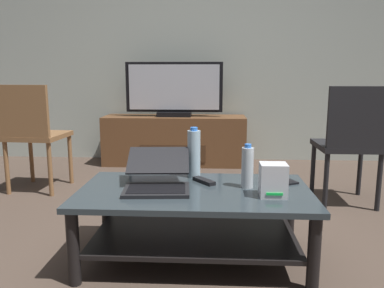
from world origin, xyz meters
name	(u,v)px	position (x,y,z in m)	size (l,w,h in m)	color
ground_plane	(182,258)	(0.00, 0.00, 0.00)	(7.68, 7.68, 0.00)	#4C3D33
back_wall	(200,37)	(0.00, 2.57, 1.40)	(6.40, 0.12, 2.80)	#A8B2A8
coffee_table	(195,211)	(0.07, -0.01, 0.28)	(1.21, 0.67, 0.40)	#2D383D
media_cabinet	(175,140)	(-0.26, 2.25, 0.27)	(1.55, 0.45, 0.53)	brown
television	(174,91)	(-0.26, 2.23, 0.81)	(1.05, 0.20, 0.58)	black
dining_chair	(350,140)	(1.18, 0.93, 0.51)	(0.44, 0.44, 0.91)	black
side_chair	(33,131)	(-1.34, 1.15, 0.52)	(0.47, 0.47, 0.91)	brown
laptop	(157,177)	(-0.13, 0.01, 0.45)	(0.37, 0.43, 0.18)	black
router_box	(273,180)	(0.46, -0.11, 0.48)	(0.13, 0.12, 0.17)	silver
water_bottle_near	(247,167)	(0.35, 0.04, 0.51)	(0.06, 0.06, 0.24)	silver
water_bottle_far	(194,153)	(0.05, 0.24, 0.54)	(0.08, 0.08, 0.29)	silver
cell_phone	(286,181)	(0.58, 0.16, 0.40)	(0.07, 0.14, 0.01)	black
tv_remote	(204,181)	(0.12, 0.12, 0.41)	(0.04, 0.16, 0.02)	black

